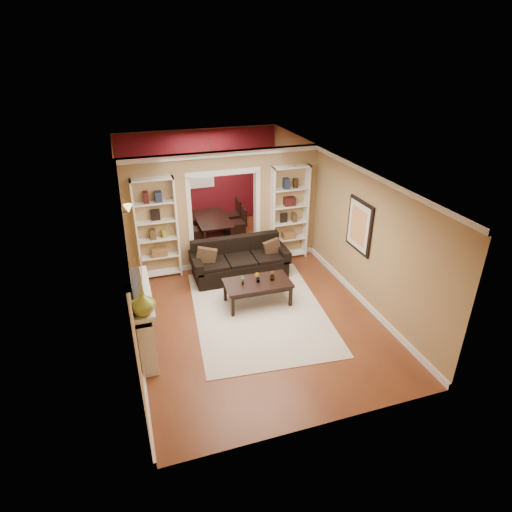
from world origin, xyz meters
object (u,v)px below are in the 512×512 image
object	(u,v)px
coffee_table	(258,293)
fireplace	(145,319)
bookshelf_right	(289,213)
dining_table	(213,227)
bookshelf_left	(157,229)
sofa	(240,259)

from	to	relation	value
coffee_table	fireplace	distance (m)	2.40
bookshelf_right	dining_table	bearing A→B (deg)	129.87
bookshelf_right	fireplace	xyz separation A→B (m)	(-3.64, -2.53, -0.57)
dining_table	fireplace	bearing A→B (deg)	153.28
bookshelf_left	coffee_table	bearing A→B (deg)	-46.14
fireplace	sofa	bearing A→B (deg)	41.05
bookshelf_left	bookshelf_right	distance (m)	3.10
sofa	bookshelf_left	size ratio (longest dim) A/B	0.94
bookshelf_right	fireplace	bearing A→B (deg)	-145.20
fireplace	dining_table	bearing A→B (deg)	63.28
coffee_table	fireplace	size ratio (longest dim) A/B	0.78
bookshelf_left	dining_table	size ratio (longest dim) A/B	1.48
bookshelf_left	dining_table	distance (m)	2.56
coffee_table	bookshelf_right	distance (m)	2.43
bookshelf_left	fireplace	bearing A→B (deg)	-102.05
bookshelf_left	fireplace	size ratio (longest dim) A/B	1.35
bookshelf_right	dining_table	world-z (taller)	bookshelf_right
sofa	dining_table	size ratio (longest dim) A/B	1.39
dining_table	bookshelf_right	bearing A→B (deg)	-140.13
fireplace	dining_table	xyz separation A→B (m)	(2.16, 4.30, -0.31)
sofa	coffee_table	world-z (taller)	sofa
coffee_table	bookshelf_right	world-z (taller)	bookshelf_right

